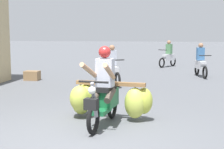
{
  "coord_description": "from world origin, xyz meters",
  "views": [
    {
      "loc": [
        1.55,
        -5.53,
        1.85
      ],
      "look_at": [
        0.28,
        1.94,
        0.9
      ],
      "focal_mm": 54.6,
      "sensor_mm": 36.0,
      "label": 1
    }
  ],
  "objects_px": {
    "motorbike_distant_ahead_right": "(168,56)",
    "produce_crate": "(32,76)",
    "motorbike_distant_ahead_left": "(200,63)",
    "motorbike_distant_far_ahead": "(112,69)",
    "motorbike_main_loaded": "(102,97)"
  },
  "relations": [
    {
      "from": "produce_crate",
      "to": "motorbike_distant_ahead_right",
      "type": "bearing_deg",
      "value": 49.38
    },
    {
      "from": "motorbike_distant_ahead_left",
      "to": "produce_crate",
      "type": "bearing_deg",
      "value": -161.95
    },
    {
      "from": "motorbike_distant_ahead_left",
      "to": "motorbike_distant_far_ahead",
      "type": "distance_m",
      "value": 4.22
    },
    {
      "from": "motorbike_main_loaded",
      "to": "produce_crate",
      "type": "distance_m",
      "value": 6.64
    },
    {
      "from": "motorbike_main_loaded",
      "to": "motorbike_distant_ahead_right",
      "type": "height_order",
      "value": "motorbike_main_loaded"
    },
    {
      "from": "motorbike_distant_ahead_right",
      "to": "motorbike_distant_far_ahead",
      "type": "bearing_deg",
      "value": -106.16
    },
    {
      "from": "motorbike_distant_ahead_left",
      "to": "motorbike_distant_far_ahead",
      "type": "relative_size",
      "value": 1.08
    },
    {
      "from": "motorbike_main_loaded",
      "to": "motorbike_distant_ahead_right",
      "type": "bearing_deg",
      "value": 83.45
    },
    {
      "from": "motorbike_distant_ahead_right",
      "to": "produce_crate",
      "type": "distance_m",
      "value": 7.9
    },
    {
      "from": "motorbike_distant_far_ahead",
      "to": "produce_crate",
      "type": "relative_size",
      "value": 2.65
    },
    {
      "from": "motorbike_distant_far_ahead",
      "to": "produce_crate",
      "type": "bearing_deg",
      "value": 169.26
    },
    {
      "from": "motorbike_distant_ahead_left",
      "to": "produce_crate",
      "type": "relative_size",
      "value": 2.86
    },
    {
      "from": "motorbike_distant_ahead_left",
      "to": "motorbike_distant_ahead_right",
      "type": "height_order",
      "value": "same"
    },
    {
      "from": "motorbike_main_loaded",
      "to": "motorbike_distant_ahead_left",
      "type": "distance_m",
      "value": 7.96
    },
    {
      "from": "motorbike_main_loaded",
      "to": "motorbike_distant_ahead_right",
      "type": "relative_size",
      "value": 1.34
    }
  ]
}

